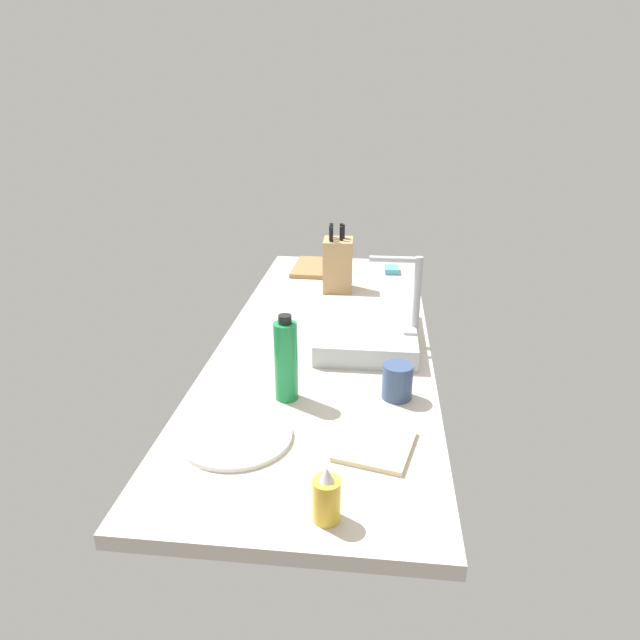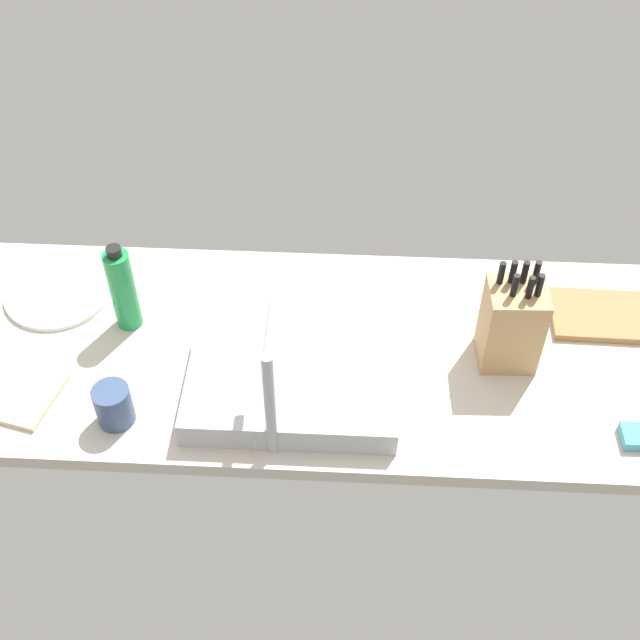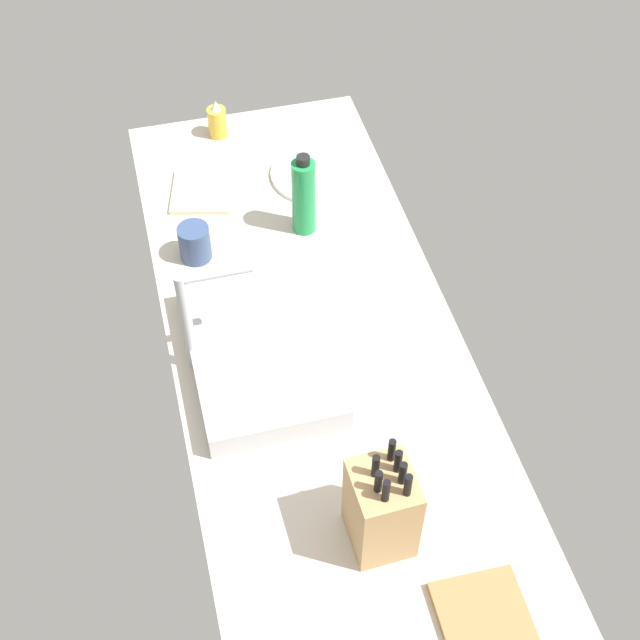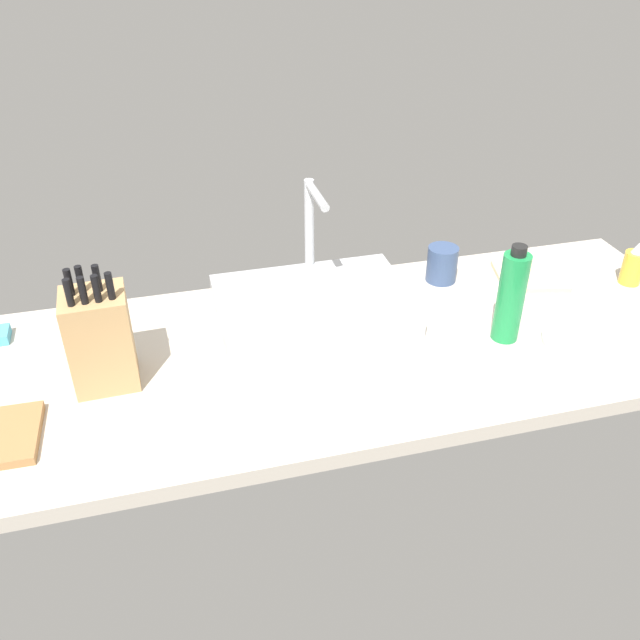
% 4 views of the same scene
% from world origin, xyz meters
% --- Properties ---
extents(countertop_slab, '(1.86, 0.66, 0.04)m').
position_xyz_m(countertop_slab, '(0.00, 0.00, 0.02)').
color(countertop_slab, beige).
rests_on(countertop_slab, ground).
extents(sink_basin, '(0.45, 0.30, 0.06)m').
position_xyz_m(sink_basin, '(0.01, 0.13, 0.07)').
color(sink_basin, '#B7BABF').
rests_on(sink_basin, countertop_slab).
extents(faucet, '(0.06, 0.16, 0.29)m').
position_xyz_m(faucet, '(0.04, 0.26, 0.21)').
color(faucet, '#B7BABF').
rests_on(faucet, countertop_slab).
extents(knife_block, '(0.13, 0.12, 0.26)m').
position_xyz_m(knife_block, '(-0.46, -0.00, 0.14)').
color(knife_block, tan).
rests_on(knife_block, countertop_slab).
extents(soap_bottle, '(0.05, 0.05, 0.11)m').
position_xyz_m(soap_bottle, '(0.84, 0.08, 0.08)').
color(soap_bottle, gold).
rests_on(soap_bottle, countertop_slab).
extents(water_bottle, '(0.06, 0.06, 0.23)m').
position_xyz_m(water_bottle, '(0.41, -0.06, 0.14)').
color(water_bottle, '#1E8E47').
rests_on(water_bottle, countertop_slab).
extents(dinner_plate, '(0.26, 0.26, 0.01)m').
position_xyz_m(dinner_plate, '(0.60, -0.15, 0.04)').
color(dinner_plate, white).
rests_on(dinner_plate, countertop_slab).
extents(dish_towel, '(0.20, 0.19, 0.01)m').
position_xyz_m(dish_towel, '(0.60, 0.17, 0.04)').
color(dish_towel, beige).
rests_on(dish_towel, countertop_slab).
extents(coffee_mug, '(0.08, 0.08, 0.09)m').
position_xyz_m(coffee_mug, '(0.37, 0.22, 0.08)').
color(coffee_mug, '#384C75').
rests_on(coffee_mug, countertop_slab).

